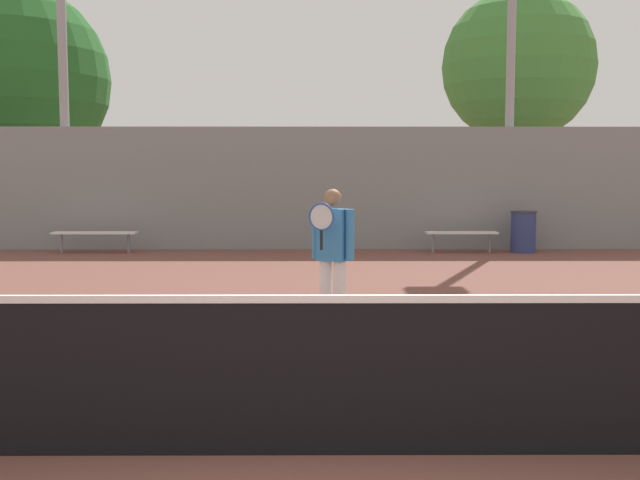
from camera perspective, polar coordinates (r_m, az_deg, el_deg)
The scene contains 10 objects.
ground_plane at distance 5.13m, azimuth -1.31°, elevation -16.03°, with size 100.00×100.00×0.00m, color brown.
tennis_net at distance 4.96m, azimuth -1.33°, elevation -10.19°, with size 11.33×0.09×1.06m.
tennis_player at distance 8.45m, azimuth 0.95°, elevation -1.08°, with size 0.51×0.50×1.67m.
bench_courtside_near at distance 17.49m, azimuth 10.73°, elevation 0.47°, with size 1.63×0.40×0.48m.
bench_courtside_far at distance 17.91m, azimuth -16.79°, elevation 0.46°, with size 1.92×0.40×0.48m.
light_pole_far_right at distance 19.27m, azimuth 14.39°, elevation 15.42°, with size 0.90×0.60×8.41m.
trash_bin at distance 17.85m, azimuth 15.23°, elevation 0.62°, with size 0.59×0.59×0.95m.
back_fence at distance 17.87m, azimuth -0.58°, elevation 3.96°, with size 24.17×0.06×2.92m.
tree_green_tall at distance 24.47m, azimuth -22.41°, elevation 11.22°, with size 5.70×5.70×7.43m.
tree_green_broad at distance 23.83m, azimuth 14.86°, elevation 12.64°, with size 4.56×4.56×7.30m.
Camera 1 is at (0.09, -4.78, 1.86)m, focal length 42.00 mm.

